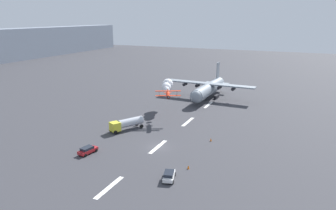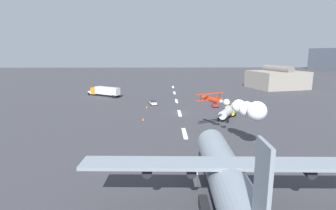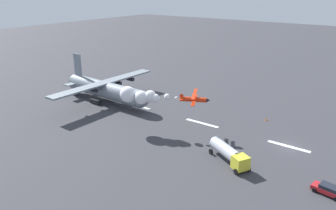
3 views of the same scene
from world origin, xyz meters
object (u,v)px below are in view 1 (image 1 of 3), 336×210
(cargo_transport_plane, at_px, (208,89))
(traffic_cone_far, at_px, (211,140))
(airport_staff_sedan, at_px, (88,150))
(followme_car_yellow, at_px, (169,175))
(traffic_cone_near, at_px, (188,167))
(stunt_biplane_red, at_px, (167,87))
(fuel_tanker_truck, at_px, (126,123))

(cargo_transport_plane, xyz_separation_m, traffic_cone_far, (-37.37, -12.49, -3.13))
(airport_staff_sedan, bearing_deg, traffic_cone_far, -51.60)
(followme_car_yellow, xyz_separation_m, traffic_cone_near, (5.21, -1.73, -0.44))
(traffic_cone_far, bearing_deg, stunt_biplane_red, 45.81)
(stunt_biplane_red, height_order, followme_car_yellow, stunt_biplane_red)
(airport_staff_sedan, xyz_separation_m, traffic_cone_far, (17.34, -21.87, -0.44))
(cargo_transport_plane, xyz_separation_m, fuel_tanker_truck, (-38.86, 9.49, -1.76))
(cargo_transport_plane, distance_m, stunt_biplane_red, 19.86)
(followme_car_yellow, bearing_deg, stunt_biplane_red, 24.67)
(airport_staff_sedan, relative_size, traffic_cone_far, 6.09)
(cargo_transport_plane, relative_size, airport_staff_sedan, 7.11)
(cargo_transport_plane, bearing_deg, stunt_biplane_red, 157.56)
(fuel_tanker_truck, xyz_separation_m, traffic_cone_far, (1.49, -21.97, -1.37))
(stunt_biplane_red, xyz_separation_m, fuel_tanker_truck, (-20.86, 2.05, -5.64))
(followme_car_yellow, bearing_deg, cargo_transport_plane, 10.63)
(traffic_cone_far, bearing_deg, fuel_tanker_truck, 93.88)
(stunt_biplane_red, distance_m, airport_staff_sedan, 37.34)
(fuel_tanker_truck, xyz_separation_m, followme_car_yellow, (-18.95, -20.34, -0.93))
(traffic_cone_near, bearing_deg, traffic_cone_far, 0.33)
(traffic_cone_near, bearing_deg, followme_car_yellow, 161.67)
(stunt_biplane_red, bearing_deg, airport_staff_sedan, 176.96)
(traffic_cone_near, distance_m, traffic_cone_far, 15.23)
(fuel_tanker_truck, bearing_deg, airport_staff_sedan, -179.64)
(cargo_transport_plane, xyz_separation_m, traffic_cone_near, (-52.60, -12.58, -3.13))
(stunt_biplane_red, relative_size, fuel_tanker_truck, 1.92)
(stunt_biplane_red, xyz_separation_m, airport_staff_sedan, (-36.71, 1.95, -6.57))
(stunt_biplane_red, relative_size, airport_staff_sedan, 3.78)
(stunt_biplane_red, distance_m, followme_car_yellow, 44.30)
(fuel_tanker_truck, relative_size, followme_car_yellow, 2.02)
(airport_staff_sedan, height_order, traffic_cone_far, airport_staff_sedan)
(stunt_biplane_red, bearing_deg, followme_car_yellow, -155.33)
(traffic_cone_near, relative_size, traffic_cone_far, 1.00)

